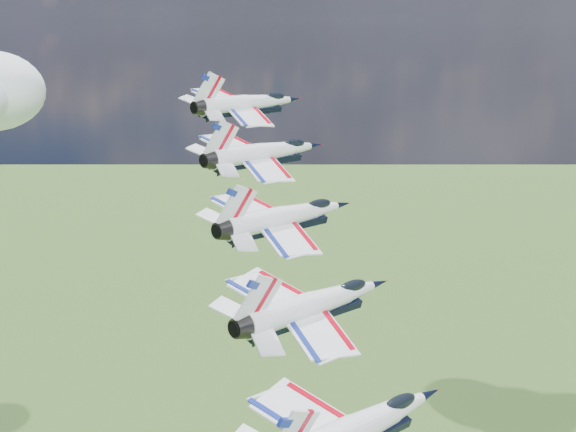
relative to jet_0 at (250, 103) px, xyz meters
The scene contains 5 objects.
jet_0 is the anchor object (origin of this frame).
jet_1 12.48m from the jet_0, 47.43° to the right, with size 10.73×15.89×4.75m, color white, non-canonical shape.
jet_2 24.96m from the jet_0, 47.43° to the right, with size 10.73×15.89×4.75m, color silver, non-canonical shape.
jet_3 37.43m from the jet_0, 47.43° to the right, with size 10.73×15.89×4.75m, color white, non-canonical shape.
jet_4 49.91m from the jet_0, 47.43° to the right, with size 10.73×15.89×4.75m, color white, non-canonical shape.
Camera 1 is at (18.36, -65.66, 174.70)m, focal length 50.00 mm.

